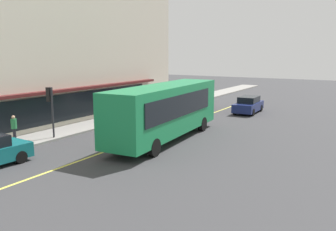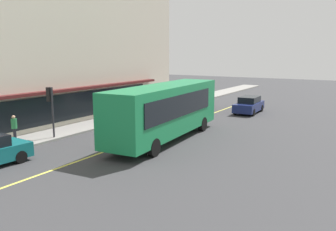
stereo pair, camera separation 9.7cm
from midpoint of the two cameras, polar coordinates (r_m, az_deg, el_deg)
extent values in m
plane|color=#38383A|center=(22.68, -4.76, -3.87)|extent=(120.00, 120.00, 0.00)
cube|color=gray|center=(26.26, -14.77, -2.08)|extent=(80.00, 2.70, 0.15)
cube|color=#D8D14C|center=(22.68, -4.76, -3.86)|extent=(36.00, 0.16, 0.01)
cube|color=beige|center=(31.66, -19.50, 13.35)|extent=(25.56, 8.66, 15.13)
cube|color=#4C1919|center=(28.37, -12.98, 4.46)|extent=(17.89, 0.70, 0.20)
cube|color=black|center=(28.67, -13.19, 1.90)|extent=(15.34, 0.08, 2.00)
cube|color=#197F47|center=(22.04, -0.51, 1.06)|extent=(11.15, 3.25, 3.00)
cube|color=black|center=(26.90, 4.86, 3.45)|extent=(0.26, 2.10, 1.80)
cube|color=black|center=(22.34, -3.76, 2.10)|extent=(8.78, 0.66, 1.32)
cube|color=black|center=(21.17, 2.16, 1.67)|extent=(8.78, 0.66, 1.32)
cube|color=#0CF259|center=(26.88, 4.95, 5.35)|extent=(0.21, 1.90, 0.36)
cube|color=#2D2D33|center=(27.23, 4.89, 0.10)|extent=(0.32, 2.41, 0.40)
cylinder|color=black|center=(25.90, 0.87, -0.94)|extent=(1.02, 0.37, 1.00)
cylinder|color=black|center=(25.01, 5.52, -1.39)|extent=(1.02, 0.37, 1.00)
cylinder|color=black|center=(19.98, -8.09, -4.39)|extent=(1.02, 0.37, 1.00)
cylinder|color=black|center=(18.80, -2.41, -5.21)|extent=(1.02, 0.37, 1.00)
cylinder|color=#2D2D33|center=(23.35, -18.36, 0.44)|extent=(0.12, 0.12, 3.20)
cube|color=black|center=(23.35, -18.84, 3.26)|extent=(0.30, 0.30, 0.90)
sphere|color=red|center=(23.45, -19.15, 3.93)|extent=(0.18, 0.18, 0.18)
sphere|color=orange|center=(23.48, -19.11, 3.28)|extent=(0.18, 0.18, 0.18)
sphere|color=green|center=(23.51, -19.07, 2.63)|extent=(0.18, 0.18, 0.18)
cube|color=navy|center=(33.24, 12.82, 1.44)|extent=(4.36, 1.96, 0.75)
cube|color=black|center=(33.29, 12.93, 2.58)|extent=(2.46, 1.60, 0.55)
cylinder|color=black|center=(31.71, 13.50, 0.50)|extent=(0.65, 0.24, 0.64)
cylinder|color=black|center=(32.17, 10.69, 0.74)|extent=(0.65, 0.24, 0.64)
cylinder|color=black|center=(34.43, 14.77, 1.18)|extent=(0.65, 0.24, 0.64)
cylinder|color=black|center=(34.85, 12.15, 1.40)|extent=(0.65, 0.24, 0.64)
cube|color=maroon|center=(35.47, 4.17, 2.20)|extent=(4.37, 1.96, 0.75)
cube|color=black|center=(35.52, 4.28, 3.27)|extent=(2.46, 1.60, 0.55)
cylinder|color=black|center=(33.90, 4.43, 1.35)|extent=(0.65, 0.24, 0.64)
cylinder|color=black|center=(34.60, 1.95, 1.56)|extent=(0.65, 0.24, 0.64)
cylinder|color=black|center=(36.48, 6.26, 1.95)|extent=(0.65, 0.24, 0.64)
cylinder|color=black|center=(37.13, 3.93, 2.13)|extent=(0.65, 0.24, 0.64)
cylinder|color=black|center=(20.59, -25.46, -5.38)|extent=(0.65, 0.26, 0.64)
cylinder|color=black|center=(19.23, -22.95, -6.24)|extent=(0.65, 0.26, 0.64)
cylinder|color=black|center=(23.53, -23.77, -2.87)|extent=(0.18, 0.18, 0.76)
cylinder|color=#26723F|center=(23.39, -23.89, -1.23)|extent=(0.34, 0.34, 0.60)
sphere|color=tan|center=(23.32, -23.96, -0.25)|extent=(0.21, 0.21, 0.21)
camera|label=1|loc=(0.05, -90.13, -0.02)|focal=37.51mm
camera|label=2|loc=(0.05, 89.87, 0.02)|focal=37.51mm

